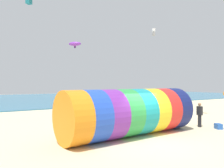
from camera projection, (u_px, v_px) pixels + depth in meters
ground_plane at (153, 141)px, 11.46m from camera, size 120.00×120.00×0.00m
sea at (23, 99)px, 43.15m from camera, size 120.00×40.00×0.10m
giant_inflatable_tube at (130, 112)px, 12.79m from camera, size 8.58×3.24×2.73m
kite_handler at (200, 115)px, 15.31m from camera, size 0.24×0.37×1.70m
kite_white_box at (154, 32)px, 21.79m from camera, size 0.34×0.34×0.74m
kite_purple_parafoil at (75, 44)px, 20.31m from camera, size 1.23×1.15×0.65m
cooler_box at (218, 126)px, 14.65m from camera, size 0.57×0.63×0.36m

